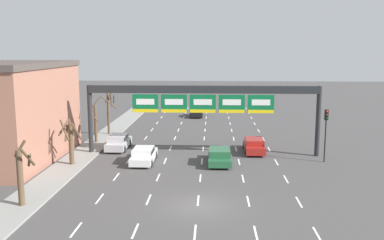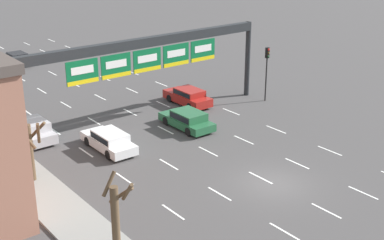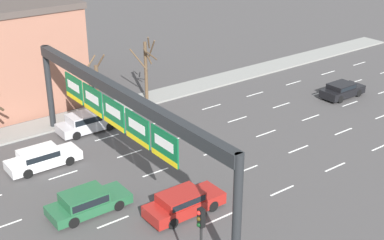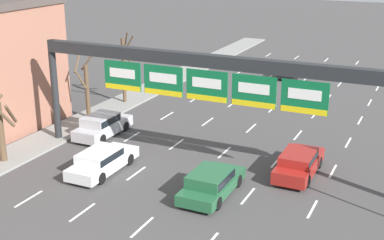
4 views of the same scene
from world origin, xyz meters
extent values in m
cube|color=white|center=(-6.60, 6.00, 0.01)|extent=(0.12, 2.00, 0.01)
cube|color=white|center=(-6.60, 11.00, 0.01)|extent=(0.12, 2.00, 0.01)
cube|color=white|center=(-6.60, 16.00, 0.01)|extent=(0.12, 2.00, 0.01)
cube|color=white|center=(-6.60, 21.00, 0.01)|extent=(0.12, 2.00, 0.01)
cube|color=white|center=(-6.60, 26.00, 0.01)|extent=(0.12, 2.00, 0.01)
cube|color=white|center=(-6.60, 31.00, 0.01)|extent=(0.12, 2.00, 0.01)
cube|color=white|center=(-6.60, 36.00, 0.01)|extent=(0.12, 2.00, 0.01)
cube|color=white|center=(-6.60, 41.00, 0.01)|extent=(0.12, 2.00, 0.01)
cube|color=white|center=(-6.60, 46.00, 0.01)|extent=(0.12, 2.00, 0.01)
cube|color=white|center=(-3.30, 6.00, 0.01)|extent=(0.12, 2.00, 0.01)
cube|color=white|center=(-3.30, 11.00, 0.01)|extent=(0.12, 2.00, 0.01)
cube|color=white|center=(-3.30, 16.00, 0.01)|extent=(0.12, 2.00, 0.01)
cube|color=white|center=(-3.30, 21.00, 0.01)|extent=(0.12, 2.00, 0.01)
cube|color=white|center=(-3.30, 26.00, 0.01)|extent=(0.12, 2.00, 0.01)
cube|color=white|center=(-3.30, 31.00, 0.01)|extent=(0.12, 2.00, 0.01)
cube|color=white|center=(-3.30, 36.00, 0.01)|extent=(0.12, 2.00, 0.01)
cube|color=white|center=(-3.30, 41.00, 0.01)|extent=(0.12, 2.00, 0.01)
cube|color=white|center=(-3.30, 46.00, 0.01)|extent=(0.12, 2.00, 0.01)
cube|color=white|center=(0.00, 6.00, 0.01)|extent=(0.12, 2.00, 0.01)
cube|color=white|center=(0.00, 11.00, 0.01)|extent=(0.12, 2.00, 0.01)
cube|color=white|center=(0.00, 16.00, 0.01)|extent=(0.12, 2.00, 0.01)
cube|color=white|center=(0.00, 21.00, 0.01)|extent=(0.12, 2.00, 0.01)
cube|color=white|center=(0.00, 26.00, 0.01)|extent=(0.12, 2.00, 0.01)
cube|color=white|center=(0.00, 31.00, 0.01)|extent=(0.12, 2.00, 0.01)
cube|color=white|center=(0.00, 36.00, 0.01)|extent=(0.12, 2.00, 0.01)
cube|color=white|center=(0.00, 41.00, 0.01)|extent=(0.12, 2.00, 0.01)
cube|color=white|center=(0.00, 46.00, 0.01)|extent=(0.12, 2.00, 0.01)
cube|color=white|center=(3.30, 11.00, 0.01)|extent=(0.12, 2.00, 0.01)
cube|color=white|center=(3.30, 16.00, 0.01)|extent=(0.12, 2.00, 0.01)
cube|color=white|center=(3.30, 21.00, 0.01)|extent=(0.12, 2.00, 0.01)
cube|color=white|center=(3.30, 26.00, 0.01)|extent=(0.12, 2.00, 0.01)
cube|color=white|center=(3.30, 31.00, 0.01)|extent=(0.12, 2.00, 0.01)
cube|color=white|center=(3.30, 36.00, 0.01)|extent=(0.12, 2.00, 0.01)
cube|color=white|center=(3.30, 41.00, 0.01)|extent=(0.12, 2.00, 0.01)
cube|color=white|center=(3.30, 46.00, 0.01)|extent=(0.12, 2.00, 0.01)
cube|color=white|center=(6.60, 11.00, 0.01)|extent=(0.12, 2.00, 0.01)
cube|color=white|center=(6.60, 16.00, 0.01)|extent=(0.12, 2.00, 0.01)
cube|color=white|center=(6.60, 21.00, 0.01)|extent=(0.12, 2.00, 0.01)
cube|color=white|center=(6.60, 26.00, 0.01)|extent=(0.12, 2.00, 0.01)
cube|color=white|center=(6.60, 31.00, 0.01)|extent=(0.12, 2.00, 0.01)
cube|color=white|center=(6.60, 36.00, 0.01)|extent=(0.12, 2.00, 0.01)
cube|color=white|center=(6.60, 41.00, 0.01)|extent=(0.12, 2.00, 0.01)
cylinder|color=#232628|center=(-10.70, 13.55, 3.28)|extent=(0.44, 0.44, 6.56)
cube|color=#232628|center=(0.00, 13.55, 6.21)|extent=(21.40, 0.60, 0.70)
cube|color=#0C6033|center=(-5.34, 13.21, 4.92)|extent=(2.42, 0.08, 1.68)
cube|color=white|center=(-5.34, 13.17, 5.07)|extent=(1.70, 0.02, 0.54)
cube|color=yellow|center=(-5.34, 13.17, 4.23)|extent=(2.37, 0.02, 0.30)
cube|color=#0C6033|center=(-2.67, 13.21, 4.92)|extent=(2.42, 0.08, 1.68)
cube|color=white|center=(-2.67, 13.17, 5.07)|extent=(1.70, 0.02, 0.54)
cube|color=yellow|center=(-2.67, 13.17, 4.23)|extent=(2.37, 0.02, 0.30)
cube|color=#0C6033|center=(0.00, 13.21, 4.92)|extent=(2.42, 0.08, 1.68)
cube|color=white|center=(0.00, 13.17, 5.07)|extent=(1.70, 0.02, 0.54)
cube|color=yellow|center=(0.00, 13.17, 4.23)|extent=(2.37, 0.02, 0.30)
cube|color=#0C6033|center=(2.67, 13.21, 4.92)|extent=(2.42, 0.08, 1.68)
cube|color=white|center=(2.67, 13.17, 5.07)|extent=(1.70, 0.02, 0.54)
cube|color=yellow|center=(2.67, 13.17, 4.23)|extent=(2.37, 0.02, 0.30)
cube|color=#0C6033|center=(5.34, 13.21, 4.92)|extent=(2.42, 0.08, 1.68)
cube|color=white|center=(5.34, 13.17, 5.07)|extent=(1.70, 0.02, 0.54)
cube|color=yellow|center=(5.34, 13.17, 4.23)|extent=(2.37, 0.02, 0.30)
cube|color=#B7B7BC|center=(-8.46, 15.42, 0.55)|extent=(1.81, 4.62, 0.69)
cube|color=#B7B7BC|center=(-8.46, 15.14, 1.20)|extent=(1.67, 2.40, 0.61)
cube|color=black|center=(-8.46, 15.14, 1.20)|extent=(1.70, 2.21, 0.44)
cylinder|color=black|center=(-9.28, 16.80, 0.33)|extent=(0.22, 0.66, 0.66)
cylinder|color=black|center=(-7.64, 16.80, 0.33)|extent=(0.22, 0.66, 0.66)
cylinder|color=black|center=(-9.28, 14.03, 0.33)|extent=(0.22, 0.66, 0.66)
cylinder|color=black|center=(-7.64, 14.03, 0.33)|extent=(0.22, 0.66, 0.66)
cube|color=#235B38|center=(1.55, 10.45, 0.48)|extent=(1.94, 4.71, 0.57)
cube|color=#235B38|center=(1.55, 10.16, 1.06)|extent=(1.79, 2.45, 0.59)
cube|color=black|center=(1.55, 10.16, 1.06)|extent=(1.82, 2.25, 0.42)
cylinder|color=black|center=(0.67, 11.86, 0.33)|extent=(0.22, 0.66, 0.66)
cylinder|color=black|center=(2.44, 11.86, 0.33)|extent=(0.22, 0.66, 0.66)
cylinder|color=black|center=(0.67, 9.03, 0.33)|extent=(0.22, 0.66, 0.66)
cylinder|color=black|center=(2.44, 9.03, 0.33)|extent=(0.22, 0.66, 0.66)
cube|color=black|center=(-1.47, 36.73, 0.54)|extent=(1.78, 4.19, 0.68)
cube|color=black|center=(-1.47, 36.48, 1.10)|extent=(1.64, 2.18, 0.43)
cube|color=black|center=(-1.47, 36.48, 1.10)|extent=(1.67, 2.01, 0.31)
cylinder|color=black|center=(-2.27, 37.98, 0.33)|extent=(0.22, 0.66, 0.66)
cylinder|color=black|center=(-0.67, 37.98, 0.33)|extent=(0.22, 0.66, 0.66)
cylinder|color=black|center=(-2.27, 35.47, 0.33)|extent=(0.22, 0.66, 0.66)
cylinder|color=black|center=(-0.67, 35.47, 0.33)|extent=(0.22, 0.66, 0.66)
cube|color=silver|center=(-5.12, 10.49, 0.51)|extent=(1.82, 4.84, 0.61)
cube|color=silver|center=(-5.12, 10.20, 1.08)|extent=(1.67, 2.51, 0.54)
cube|color=black|center=(-5.12, 10.20, 1.08)|extent=(1.71, 2.31, 0.39)
cylinder|color=black|center=(-5.94, 11.94, 0.33)|extent=(0.22, 0.66, 0.66)
cylinder|color=black|center=(-4.30, 11.94, 0.33)|extent=(0.22, 0.66, 0.66)
cylinder|color=black|center=(-5.94, 9.04, 0.33)|extent=(0.22, 0.66, 0.66)
cylinder|color=black|center=(-4.30, 9.04, 0.33)|extent=(0.22, 0.66, 0.66)
cube|color=maroon|center=(4.95, 14.76, 0.55)|extent=(1.82, 4.71, 0.70)
cube|color=maroon|center=(4.95, 14.47, 1.15)|extent=(1.67, 2.45, 0.51)
cube|color=black|center=(4.95, 14.47, 1.15)|extent=(1.71, 2.25, 0.36)
cylinder|color=black|center=(4.13, 16.17, 0.33)|extent=(0.22, 0.66, 0.66)
cylinder|color=black|center=(5.77, 16.17, 0.33)|extent=(0.22, 0.66, 0.66)
cylinder|color=black|center=(4.13, 13.34, 0.33)|extent=(0.22, 0.66, 0.66)
cylinder|color=black|center=(5.77, 13.34, 0.33)|extent=(0.22, 0.66, 0.66)
cylinder|color=brown|center=(-11.11, 9.05, 1.91)|extent=(0.41, 0.41, 3.51)
cylinder|color=brown|center=(-10.56, 8.84, 3.07)|extent=(0.64, 1.31, 1.69)
cylinder|color=brown|center=(-10.48, 9.35, 3.00)|extent=(0.83, 1.46, 1.47)
cylinder|color=brown|center=(-11.43, 17.91, 2.08)|extent=(0.30, 0.30, 3.87)
cylinder|color=brown|center=(-12.00, 17.71, 4.11)|extent=(0.57, 1.27, 1.10)
cylinder|color=brown|center=(-11.54, 17.39, 3.08)|extent=(1.17, 0.38, 1.27)
cylinder|color=brown|center=(-11.56, 18.39, 4.21)|extent=(1.09, 0.42, 1.37)
cylinder|color=brown|center=(-11.14, 22.41, 2.71)|extent=(0.28, 0.28, 5.12)
cylinder|color=brown|center=(-10.94, 22.66, 5.20)|extent=(0.65, 0.57, 1.14)
cylinder|color=brown|center=(-10.87, 21.56, 3.96)|extent=(1.83, 0.69, 1.58)
cylinder|color=brown|center=(-10.50, 22.58, 4.23)|extent=(0.48, 1.39, 1.16)
cylinder|color=brown|center=(-11.06, 23.01, 4.58)|extent=(1.31, 0.30, 1.77)
cylinder|color=brown|center=(-10.79, 22.42, 4.11)|extent=(0.13, 0.82, 1.54)
camera|label=1|loc=(0.89, -26.00, 9.85)|focal=40.00mm
camera|label=2|loc=(-21.29, -19.44, 14.75)|focal=50.00mm
camera|label=3|loc=(25.96, -0.46, 17.26)|focal=50.00mm
camera|label=4|loc=(11.16, -12.45, 12.29)|focal=50.00mm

